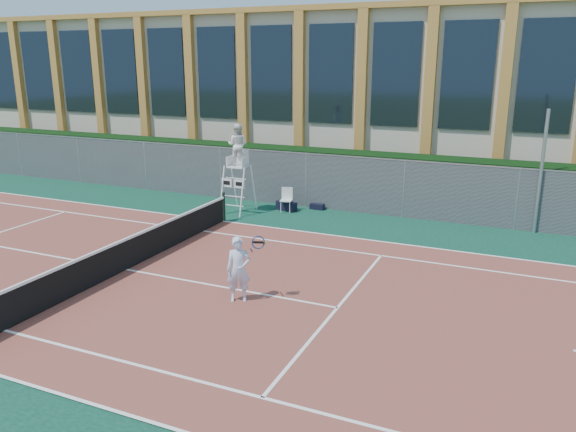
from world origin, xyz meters
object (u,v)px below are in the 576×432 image
at_px(steel_pole, 541,173).
at_px(plastic_chair, 287,197).
at_px(tennis_player, 239,269).
at_px(umpire_chair, 238,147).

bearing_deg(steel_pole, plastic_chair, -174.64).
xyz_separation_m(plastic_chair, tennis_player, (2.45, -8.42, 0.29)).
distance_m(steel_pole, plastic_chair, 9.27).
height_order(umpire_chair, tennis_player, umpire_chair).
xyz_separation_m(umpire_chair, plastic_chair, (1.72, 0.80, -2.00)).
distance_m(steel_pole, tennis_player, 11.48).
height_order(steel_pole, plastic_chair, steel_pole).
relative_size(umpire_chair, plastic_chair, 3.70).
bearing_deg(tennis_player, steel_pole, 54.39).
distance_m(steel_pole, umpire_chair, 10.95).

